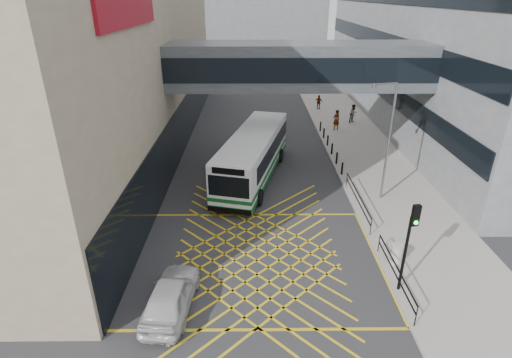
{
  "coord_description": "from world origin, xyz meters",
  "views": [
    {
      "loc": [
        -0.18,
        -16.22,
        12.05
      ],
      "look_at": [
        0.0,
        4.0,
        2.6
      ],
      "focal_mm": 28.0,
      "sensor_mm": 36.0,
      "label": 1
    }
  ],
  "objects_px": {
    "traffic_light": "(410,236)",
    "car_dark": "(229,156)",
    "pedestrian_c": "(319,102)",
    "pedestrian_b": "(353,114)",
    "pedestrian_a": "(336,120)",
    "car_silver": "(251,150)",
    "car_white": "(171,295)",
    "street_lamp": "(387,136)",
    "bus": "(254,154)",
    "litter_bin": "(396,254)"
  },
  "relations": [
    {
      "from": "car_silver",
      "to": "litter_bin",
      "type": "xyz_separation_m",
      "value": [
        7.07,
        -13.98,
        -0.08
      ]
    },
    {
      "from": "bus",
      "to": "car_dark",
      "type": "bearing_deg",
      "value": 142.32
    },
    {
      "from": "car_dark",
      "to": "car_silver",
      "type": "xyz_separation_m",
      "value": [
        1.61,
        1.32,
        0.05
      ]
    },
    {
      "from": "pedestrian_a",
      "to": "pedestrian_b",
      "type": "relative_size",
      "value": 1.05
    },
    {
      "from": "bus",
      "to": "traffic_light",
      "type": "distance_m",
      "value": 13.93
    },
    {
      "from": "litter_bin",
      "to": "pedestrian_c",
      "type": "distance_m",
      "value": 28.31
    },
    {
      "from": "car_silver",
      "to": "pedestrian_b",
      "type": "relative_size",
      "value": 2.57
    },
    {
      "from": "car_white",
      "to": "litter_bin",
      "type": "distance_m",
      "value": 10.7
    },
    {
      "from": "litter_bin",
      "to": "pedestrian_c",
      "type": "xyz_separation_m",
      "value": [
        0.55,
        28.31,
        0.29
      ]
    },
    {
      "from": "car_white",
      "to": "car_silver",
      "type": "relative_size",
      "value": 0.99
    },
    {
      "from": "street_lamp",
      "to": "litter_bin",
      "type": "distance_m",
      "value": 7.74
    },
    {
      "from": "car_white",
      "to": "litter_bin",
      "type": "relative_size",
      "value": 4.72
    },
    {
      "from": "street_lamp",
      "to": "pedestrian_c",
      "type": "relative_size",
      "value": 4.69
    },
    {
      "from": "car_white",
      "to": "street_lamp",
      "type": "relative_size",
      "value": 0.64
    },
    {
      "from": "car_silver",
      "to": "street_lamp",
      "type": "distance_m",
      "value": 11.51
    },
    {
      "from": "car_dark",
      "to": "pedestrian_c",
      "type": "bearing_deg",
      "value": -112.83
    },
    {
      "from": "car_white",
      "to": "pedestrian_a",
      "type": "height_order",
      "value": "pedestrian_a"
    },
    {
      "from": "litter_bin",
      "to": "pedestrian_a",
      "type": "height_order",
      "value": "pedestrian_a"
    },
    {
      "from": "car_white",
      "to": "car_silver",
      "type": "distance_m",
      "value": 17.17
    },
    {
      "from": "street_lamp",
      "to": "pedestrian_b",
      "type": "bearing_deg",
      "value": 68.46
    },
    {
      "from": "car_white",
      "to": "car_dark",
      "type": "distance_m",
      "value": 15.63
    },
    {
      "from": "pedestrian_c",
      "to": "car_silver",
      "type": "bearing_deg",
      "value": 90.79
    },
    {
      "from": "car_silver",
      "to": "pedestrian_b",
      "type": "distance_m",
      "value": 13.78
    },
    {
      "from": "litter_bin",
      "to": "pedestrian_a",
      "type": "relative_size",
      "value": 0.52
    },
    {
      "from": "pedestrian_b",
      "to": "pedestrian_c",
      "type": "relative_size",
      "value": 1.17
    },
    {
      "from": "street_lamp",
      "to": "litter_bin",
      "type": "height_order",
      "value": "street_lamp"
    },
    {
      "from": "traffic_light",
      "to": "litter_bin",
      "type": "height_order",
      "value": "traffic_light"
    },
    {
      "from": "car_silver",
      "to": "pedestrian_a",
      "type": "xyz_separation_m",
      "value": [
        8.12,
        6.83,
        0.39
      ]
    },
    {
      "from": "car_silver",
      "to": "pedestrian_b",
      "type": "height_order",
      "value": "pedestrian_b"
    },
    {
      "from": "car_dark",
      "to": "pedestrian_c",
      "type": "distance_m",
      "value": 18.17
    },
    {
      "from": "litter_bin",
      "to": "pedestrian_b",
      "type": "bearing_deg",
      "value": 82.05
    },
    {
      "from": "bus",
      "to": "pedestrian_c",
      "type": "distance_m",
      "value": 19.46
    },
    {
      "from": "car_dark",
      "to": "street_lamp",
      "type": "height_order",
      "value": "street_lamp"
    },
    {
      "from": "bus",
      "to": "car_silver",
      "type": "xyz_separation_m",
      "value": [
        -0.24,
        3.66,
        -1.03
      ]
    },
    {
      "from": "traffic_light",
      "to": "pedestrian_a",
      "type": "distance_m",
      "value": 22.93
    },
    {
      "from": "car_silver",
      "to": "pedestrian_a",
      "type": "height_order",
      "value": "pedestrian_a"
    },
    {
      "from": "car_silver",
      "to": "street_lamp",
      "type": "relative_size",
      "value": 0.64
    },
    {
      "from": "pedestrian_a",
      "to": "pedestrian_b",
      "type": "bearing_deg",
      "value": -156.85
    },
    {
      "from": "car_silver",
      "to": "pedestrian_a",
      "type": "relative_size",
      "value": 2.45
    },
    {
      "from": "litter_bin",
      "to": "pedestrian_a",
      "type": "distance_m",
      "value": 20.83
    },
    {
      "from": "traffic_light",
      "to": "car_dark",
      "type": "bearing_deg",
      "value": 111.38
    },
    {
      "from": "bus",
      "to": "litter_bin",
      "type": "bearing_deg",
      "value": -42.43
    },
    {
      "from": "car_silver",
      "to": "pedestrian_b",
      "type": "bearing_deg",
      "value": -143.23
    },
    {
      "from": "street_lamp",
      "to": "pedestrian_a",
      "type": "height_order",
      "value": "street_lamp"
    },
    {
      "from": "car_white",
      "to": "pedestrian_c",
      "type": "distance_m",
      "value": 33.02
    },
    {
      "from": "car_white",
      "to": "car_silver",
      "type": "bearing_deg",
      "value": -95.73
    },
    {
      "from": "pedestrian_a",
      "to": "pedestrian_b",
      "type": "height_order",
      "value": "pedestrian_a"
    },
    {
      "from": "car_dark",
      "to": "street_lamp",
      "type": "relative_size",
      "value": 0.59
    },
    {
      "from": "pedestrian_a",
      "to": "bus",
      "type": "bearing_deg",
      "value": 29.48
    },
    {
      "from": "pedestrian_b",
      "to": "car_silver",
      "type": "bearing_deg",
      "value": -175.27
    }
  ]
}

